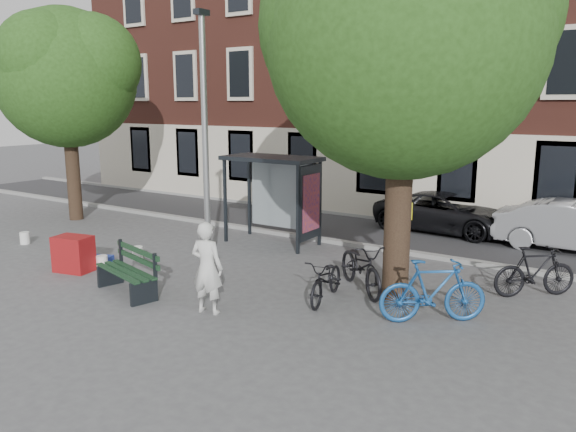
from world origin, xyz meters
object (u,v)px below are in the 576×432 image
Objects in this scene: bus_shelter at (285,181)px; bike_a at (361,266)px; painter at (207,268)px; bike_b at (433,291)px; car_dark at (446,213)px; bike_c at (327,279)px; lamppost at (206,165)px; bike_d at (535,271)px; car_silver at (575,227)px; red_stand at (74,254)px; notice_sign at (406,223)px; bench at (129,273)px.

bike_a is (3.79, -2.61, -1.34)m from bus_shelter.
painter reaches higher than bike_b.
bike_c is at bearing -176.22° from car_dark.
bike_d is (6.50, 3.24, -2.22)m from lamppost.
painter is at bearing 149.34° from car_silver.
notice_sign is (7.07, 4.21, 0.86)m from red_stand.
car_silver is (7.77, 9.43, 0.25)m from bench.
painter is at bearing 174.16° from car_dark.
car_silver is at bearing 27.71° from bus_shelter.
car_dark is 11.44m from red_stand.
bench is at bearing -163.84° from bike_c.
bike_b reaches higher than bike_c.
bike_a is at bearing 76.50° from bike_d.
car_silver is 5.81m from notice_sign.
red_stand is (-2.46, 0.38, -0.01)m from bench.
bus_shelter is at bearing -177.96° from notice_sign.
bike_d is at bearing -141.04° from car_dark.
notice_sign reaches higher than bike_d.
car_dark is (-2.27, 7.81, 0.01)m from bike_b.
car_dark is 1.07× the size of car_silver.
bike_d reaches higher than bench.
car_silver is (0.22, 4.71, 0.14)m from bike_d.
bus_shelter is 5.68m from car_dark.
bike_d is at bearing 18.01° from notice_sign.
bike_c is (-0.32, -0.99, -0.10)m from bike_a.
bike_a is (4.23, 2.97, 0.12)m from bench.
lamppost reaches higher than red_stand.
bus_shelter is 1.57× the size of bike_c.
bike_a is 0.48× the size of car_dark.
bike_c is 2.02× the size of red_stand.
painter reaches higher than car_silver.
notice_sign reaches higher than red_stand.
bus_shelter is at bearing 41.74° from bike_d.
notice_sign is at bearing 64.19° from bike_c.
bus_shelter is at bearing 97.01° from bike_a.
car_dark reaches higher than bike_a.
bike_c is at bearing -89.69° from notice_sign.
car_silver is at bearing -49.25° from bike_b.
bike_a is 2.45× the size of red_stand.
bike_b is 1.15× the size of bike_c.
bike_c is (2.86, 0.50, -2.31)m from lamppost.
car_dark is at bearing 50.95° from bus_shelter.
lamppost is 4.35m from red_stand.
red_stand is 0.49× the size of notice_sign.
painter is 2.30m from bench.
lamppost reaches higher than bench.
bike_b is at bearing -73.24° from bike_a.
painter is (1.81, -5.51, -0.98)m from bus_shelter.
bike_a is at bearing 28.03° from bike_b.
lamppost reaches higher than painter.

